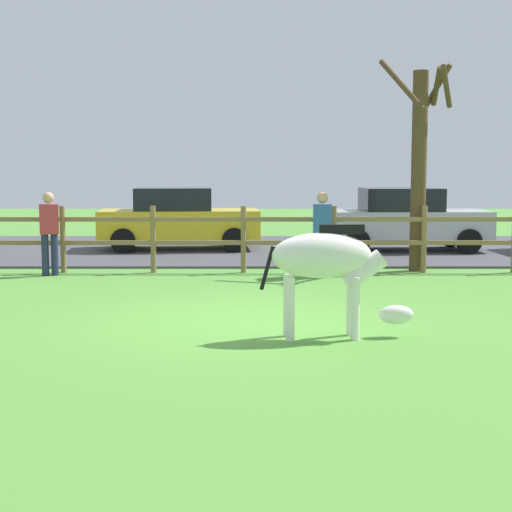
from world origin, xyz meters
TOP-DOWN VIEW (x-y plane):
  - ground_plane at (0.00, 0.00)m, footprint 60.00×60.00m
  - parking_asphalt at (0.00, 9.30)m, footprint 28.00×7.40m
  - paddock_fence at (-0.08, 5.00)m, footprint 21.96×0.11m
  - bare_tree at (3.50, 5.27)m, footprint 1.57×1.49m
  - zebra at (1.07, -1.12)m, footprint 1.94×0.56m
  - parked_car_yellow at (-1.80, 9.14)m, footprint 4.11×2.11m
  - parked_car_silver at (3.90, 8.85)m, footprint 4.04×1.97m
  - visitor_left_of_tree at (-3.87, 4.56)m, footprint 0.41×0.31m
  - visitor_right_of_tree at (1.47, 4.55)m, footprint 0.38×0.25m

SIDE VIEW (x-z plane):
  - ground_plane at x=0.00m, z-range 0.00..0.00m
  - parking_asphalt at x=0.00m, z-range 0.00..0.05m
  - paddock_fence at x=-0.08m, z-range 0.09..1.44m
  - parked_car_yellow at x=-1.80m, z-range 0.06..1.62m
  - parked_car_silver at x=3.90m, z-range 0.06..1.62m
  - visitor_left_of_tree at x=-3.87m, z-range 0.09..1.73m
  - visitor_right_of_tree at x=1.47m, z-range 0.09..1.73m
  - zebra at x=1.07m, z-range 0.22..1.63m
  - bare_tree at x=3.50m, z-range 0.11..4.38m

